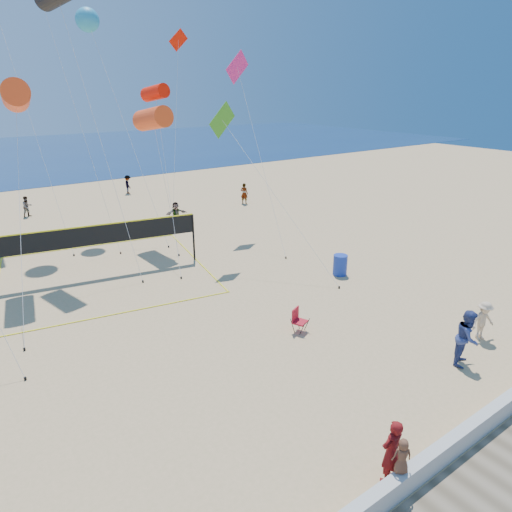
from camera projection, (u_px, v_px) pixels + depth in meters
ground at (324, 412)px, 12.75m from camera, size 120.00×120.00×0.00m
seawall at (416, 473)px, 10.36m from camera, size 32.00×0.30×0.60m
woman at (391, 451)px, 10.27m from camera, size 0.61×0.41×1.64m
toddler at (402, 456)px, 9.87m from camera, size 0.50×0.45×0.86m
bystander_a at (467, 338)px, 14.69m from camera, size 1.12×1.00×1.90m
bystander_b at (483, 321)px, 16.22m from camera, size 1.04×0.76×1.45m
far_person_1 at (176, 214)px, 29.75m from camera, size 1.46×0.62×1.53m
far_person_2 at (244, 193)px, 35.21m from camera, size 0.64×0.70×1.61m
far_person_3 at (27, 207)px, 31.70m from camera, size 0.84×0.74×1.45m
far_person_4 at (128, 184)px, 38.61m from camera, size 0.70×1.07×1.55m
camp_chair at (298, 319)px, 16.79m from camera, size 0.64×0.73×1.02m
trash_barrel at (340, 265)px, 21.91m from camera, size 0.86×0.86×1.00m
volleyball_net at (101, 240)px, 21.58m from camera, size 10.83×10.71×2.50m
kite_0 at (16, 96)px, 18.90m from camera, size 2.92×7.82×8.90m
kite_2 at (155, 93)px, 24.55m from camera, size 2.65×7.16×8.74m
kite_4 at (227, 128)px, 21.97m from camera, size 2.85×6.81×7.91m
kite_5 at (239, 75)px, 26.18m from camera, size 2.22×6.57×10.55m
kite_7 at (87, 20)px, 25.59m from camera, size 1.91×6.81×12.73m
kite_9 at (178, 53)px, 31.29m from camera, size 4.50×5.21×12.32m
kite_10 at (153, 119)px, 24.36m from camera, size 1.34×4.18×7.67m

